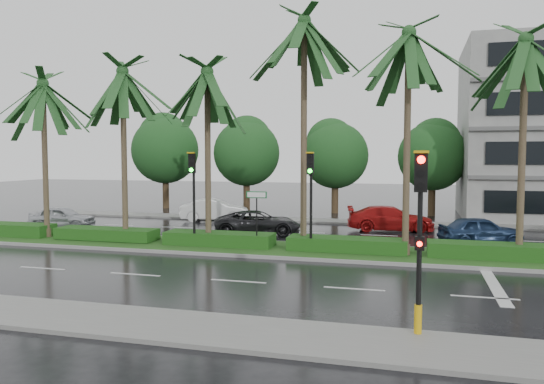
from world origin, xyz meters
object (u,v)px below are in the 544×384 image
(car_red, at_px, (390,219))
(car_blue, at_px, (480,230))
(car_silver, at_px, (62,217))
(car_white, at_px, (215,210))
(street_sign, at_px, (257,205))
(signal_median_left, at_px, (193,185))
(car_darkgrey, at_px, (258,223))
(signal_near, at_px, (420,235))

(car_red, relative_size, car_blue, 1.24)
(car_silver, height_order, car_blue, car_blue)
(car_red, bearing_deg, car_white, 73.53)
(street_sign, relative_size, car_red, 0.53)
(signal_median_left, distance_m, car_blue, 14.19)
(signal_median_left, relative_size, car_darkgrey, 0.92)
(signal_near, xyz_separation_m, car_silver, (-20.57, 14.39, -1.85))
(car_red, height_order, car_blue, car_red)
(car_silver, height_order, car_red, car_red)
(car_blue, bearing_deg, car_darkgrey, 70.59)
(car_red, bearing_deg, car_darkgrey, 107.19)
(signal_median_left, height_order, car_darkgrey, signal_median_left)
(car_silver, distance_m, car_red, 19.47)
(car_red, bearing_deg, signal_near, 175.84)
(signal_median_left, distance_m, car_white, 10.84)
(signal_median_left, bearing_deg, car_silver, 156.04)
(car_darkgrey, relative_size, car_blue, 1.19)
(signal_median_left, bearing_deg, car_blue, 21.81)
(car_white, xyz_separation_m, car_darkgrey, (4.50, -4.93, -0.07))
(car_blue, bearing_deg, signal_near, 149.45)
(car_silver, bearing_deg, signal_median_left, -121.95)
(street_sign, distance_m, car_darkgrey, 5.47)
(car_darkgrey, relative_size, car_red, 0.96)
(street_sign, xyz_separation_m, car_white, (-5.95, 10.00, -1.39))
(signal_median_left, height_order, car_red, signal_median_left)
(car_silver, bearing_deg, car_red, -86.29)
(street_sign, bearing_deg, signal_near, -54.66)
(street_sign, xyz_separation_m, car_darkgrey, (-1.45, 5.07, -1.46))
(car_white, height_order, car_red, car_white)
(car_darkgrey, bearing_deg, signal_near, -164.63)
(signal_median_left, relative_size, car_blue, 1.09)
(car_silver, relative_size, car_red, 0.78)
(signal_near, bearing_deg, car_silver, 145.03)
(car_silver, relative_size, car_darkgrey, 0.81)
(signal_median_left, height_order, car_silver, signal_median_left)
(signal_near, xyz_separation_m, car_blue, (3.00, 14.89, -1.82))
(signal_median_left, distance_m, car_darkgrey, 5.95)
(car_white, distance_m, car_red, 11.55)
(car_white, bearing_deg, car_blue, -121.83)
(street_sign, xyz_separation_m, car_silver, (-13.57, 4.51, -1.47))
(car_white, xyz_separation_m, car_red, (11.45, -1.54, -0.02))
(car_darkgrey, distance_m, car_blue, 11.45)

